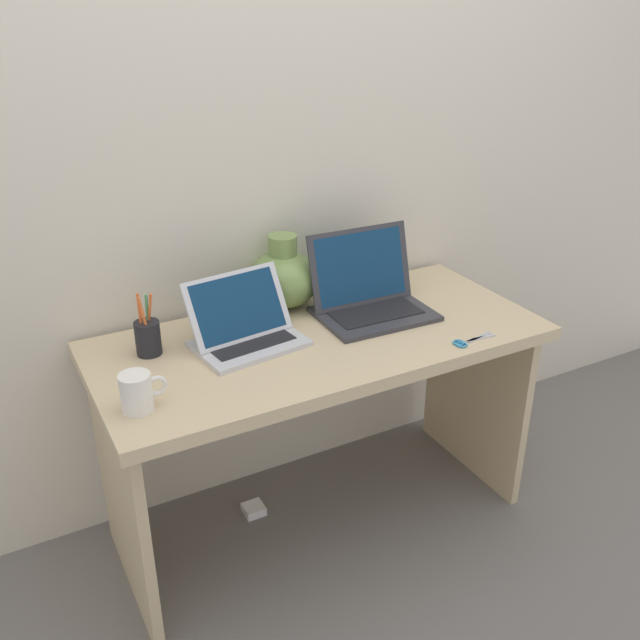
{
  "coord_description": "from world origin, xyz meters",
  "views": [
    {
      "loc": [
        -0.89,
        -1.65,
        1.65
      ],
      "look_at": [
        0.0,
        0.0,
        0.75
      ],
      "focal_mm": 39.23,
      "sensor_mm": 36.0,
      "label": 1
    }
  ],
  "objects_px": {
    "power_brick": "(254,509)",
    "pen_cup": "(148,337)",
    "laptop_left": "(244,326)",
    "green_vase": "(284,277)",
    "laptop_right": "(368,292)",
    "scissors": "(467,341)",
    "coffee_mug": "(137,392)"
  },
  "relations": [
    {
      "from": "laptop_right",
      "to": "green_vase",
      "type": "relative_size",
      "value": 1.5
    },
    {
      "from": "laptop_right",
      "to": "coffee_mug",
      "type": "distance_m",
      "value": 0.84
    },
    {
      "from": "power_brick",
      "to": "pen_cup",
      "type": "bearing_deg",
      "value": -179.35
    },
    {
      "from": "laptop_right",
      "to": "pen_cup",
      "type": "bearing_deg",
      "value": 176.12
    },
    {
      "from": "pen_cup",
      "to": "power_brick",
      "type": "relative_size",
      "value": 2.66
    },
    {
      "from": "green_vase",
      "to": "scissors",
      "type": "bearing_deg",
      "value": -54.17
    },
    {
      "from": "laptop_left",
      "to": "green_vase",
      "type": "height_order",
      "value": "green_vase"
    },
    {
      "from": "laptop_right",
      "to": "scissors",
      "type": "xyz_separation_m",
      "value": [
        0.14,
        -0.33,
        -0.06
      ]
    },
    {
      "from": "green_vase",
      "to": "pen_cup",
      "type": "bearing_deg",
      "value": -165.91
    },
    {
      "from": "laptop_right",
      "to": "coffee_mug",
      "type": "xyz_separation_m",
      "value": [
        -0.8,
        -0.23,
        -0.02
      ]
    },
    {
      "from": "laptop_right",
      "to": "scissors",
      "type": "distance_m",
      "value": 0.36
    },
    {
      "from": "green_vase",
      "to": "coffee_mug",
      "type": "distance_m",
      "value": 0.71
    },
    {
      "from": "laptop_left",
      "to": "scissors",
      "type": "distance_m",
      "value": 0.66
    },
    {
      "from": "laptop_right",
      "to": "scissors",
      "type": "height_order",
      "value": "laptop_right"
    },
    {
      "from": "pen_cup",
      "to": "laptop_left",
      "type": "bearing_deg",
      "value": -13.95
    },
    {
      "from": "laptop_left",
      "to": "pen_cup",
      "type": "distance_m",
      "value": 0.27
    },
    {
      "from": "laptop_left",
      "to": "laptop_right",
      "type": "relative_size",
      "value": 0.92
    },
    {
      "from": "power_brick",
      "to": "coffee_mug",
      "type": "bearing_deg",
      "value": -144.84
    },
    {
      "from": "laptop_left",
      "to": "green_vase",
      "type": "xyz_separation_m",
      "value": [
        0.22,
        0.19,
        0.04
      ]
    },
    {
      "from": "pen_cup",
      "to": "coffee_mug",
      "type": "bearing_deg",
      "value": -110.67
    },
    {
      "from": "pen_cup",
      "to": "power_brick",
      "type": "distance_m",
      "value": 0.8
    },
    {
      "from": "green_vase",
      "to": "power_brick",
      "type": "relative_size",
      "value": 3.42
    },
    {
      "from": "laptop_left",
      "to": "pen_cup",
      "type": "height_order",
      "value": "laptop_left"
    },
    {
      "from": "green_vase",
      "to": "power_brick",
      "type": "xyz_separation_m",
      "value": [
        -0.19,
        -0.12,
        -0.79
      ]
    },
    {
      "from": "scissors",
      "to": "power_brick",
      "type": "xyz_separation_m",
      "value": [
        -0.55,
        0.38,
        -0.69
      ]
    },
    {
      "from": "laptop_right",
      "to": "green_vase",
      "type": "height_order",
      "value": "laptop_right"
    },
    {
      "from": "pen_cup",
      "to": "scissors",
      "type": "xyz_separation_m",
      "value": [
        0.84,
        -0.38,
        -0.05
      ]
    },
    {
      "from": "laptop_left",
      "to": "scissors",
      "type": "bearing_deg",
      "value": -28.21
    },
    {
      "from": "green_vase",
      "to": "coffee_mug",
      "type": "xyz_separation_m",
      "value": [
        -0.59,
        -0.4,
        -0.05
      ]
    },
    {
      "from": "coffee_mug",
      "to": "pen_cup",
      "type": "bearing_deg",
      "value": 69.33
    },
    {
      "from": "laptop_left",
      "to": "green_vase",
      "type": "relative_size",
      "value": 1.39
    },
    {
      "from": "coffee_mug",
      "to": "scissors",
      "type": "bearing_deg",
      "value": -5.98
    }
  ]
}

